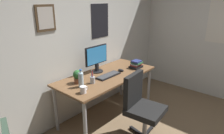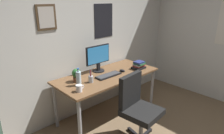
{
  "view_description": "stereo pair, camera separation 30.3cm",
  "coord_description": "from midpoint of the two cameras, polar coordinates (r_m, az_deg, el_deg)",
  "views": [
    {
      "loc": [
        -2.01,
        -0.28,
        1.89
      ],
      "look_at": [
        0.16,
        1.59,
        0.9
      ],
      "focal_mm": 31.8,
      "sensor_mm": 36.0,
      "label": 1
    },
    {
      "loc": [
        -1.8,
        -0.5,
        1.89
      ],
      "look_at": [
        0.16,
        1.59,
        0.9
      ],
      "focal_mm": 31.8,
      "sensor_mm": 36.0,
      "label": 2
    }
  ],
  "objects": [
    {
      "name": "potted_plant",
      "position": [
        2.86,
        -7.21,
        -2.28
      ],
      "size": [
        0.13,
        0.13,
        0.19
      ],
      "color": "brown",
      "rests_on": "desk"
    },
    {
      "name": "pen_cup",
      "position": [
        2.84,
        -3.07,
        -3.47
      ],
      "size": [
        0.07,
        0.07,
        0.2
      ],
      "color": "#9EA0A5",
      "rests_on": "desk"
    },
    {
      "name": "keyboard",
      "position": [
        3.08,
        1.81,
        -2.45
      ],
      "size": [
        0.43,
        0.15,
        0.03
      ],
      "color": "black",
      "rests_on": "desk"
    },
    {
      "name": "coffee_mug_near",
      "position": [
        2.58,
        -6.13,
        -6.17
      ],
      "size": [
        0.12,
        0.08,
        0.09
      ],
      "color": "white",
      "rests_on": "desk"
    },
    {
      "name": "book_stack_left",
      "position": [
        3.44,
        10.24,
        0.46
      ],
      "size": [
        0.22,
        0.17,
        0.13
      ],
      "color": "black",
      "rests_on": "desk"
    },
    {
      "name": "desk",
      "position": [
        3.17,
        1.49,
        -3.46
      ],
      "size": [
        1.68,
        0.76,
        0.75
      ],
      "color": "brown",
      "rests_on": "ground_plane"
    },
    {
      "name": "water_bottle",
      "position": [
        2.73,
        -6.48,
        -3.32
      ],
      "size": [
        0.07,
        0.07,
        0.25
      ],
      "color": "silver",
      "rests_on": "desk"
    },
    {
      "name": "office_chair",
      "position": [
        2.75,
        10.47,
        -10.99
      ],
      "size": [
        0.57,
        0.57,
        0.95
      ],
      "color": "black",
      "rests_on": "ground_plane"
    },
    {
      "name": "wall_back",
      "position": [
        3.23,
        -6.26,
        8.4
      ],
      "size": [
        4.4,
        0.1,
        2.6
      ],
      "color": "silver",
      "rests_on": "ground_plane"
    },
    {
      "name": "computer_mouse",
      "position": [
        3.27,
        5.64,
        -1.07
      ],
      "size": [
        0.06,
        0.11,
        0.04
      ],
      "color": "black",
      "rests_on": "desk"
    },
    {
      "name": "monitor",
      "position": [
        3.21,
        -1.35,
        2.79
      ],
      "size": [
        0.46,
        0.2,
        0.43
      ],
      "color": "black",
      "rests_on": "desk"
    }
  ]
}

